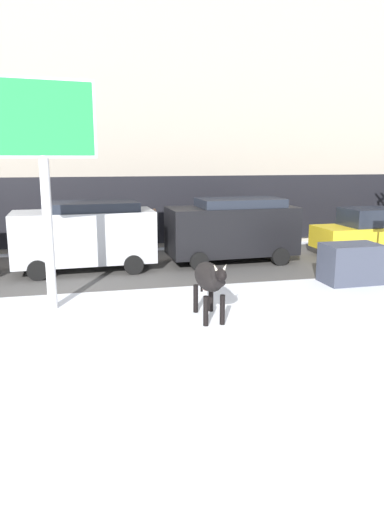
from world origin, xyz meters
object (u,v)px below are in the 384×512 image
car_black_van (232,228)px  pedestrian_by_cars (270,226)px  cow_black (210,278)px  dumpster (351,263)px  billboard (42,133)px  car_silver_van (85,234)px  pedestrian_far_left (154,229)px  car_yellow_sedan (369,232)px  pedestrian_near_billboard (25,234)px

car_black_van → pedestrian_by_cars: bearing=47.1°
cow_black → dumpster: cow_black is taller
pedestrian_by_cars → dumpster: 6.32m
billboard → car_silver_van: billboard is taller
car_black_van → pedestrian_far_left: bearing=131.5°
billboard → car_yellow_sedan: bearing=20.0°
car_silver_van → pedestrian_far_left: bearing=46.9°
car_yellow_sedan → car_black_van: bearing=-179.4°
billboard → car_black_van: billboard is taller
billboard → dumpster: (8.71, 0.63, -3.71)m
cow_black → pedestrian_far_left: pedestrian_far_left is taller
car_black_van → car_yellow_sedan: 5.58m
dumpster → pedestrian_near_billboard: bearing=148.0°
pedestrian_by_cars → dumpster: pedestrian_by_cars is taller
car_black_van → billboard: bearing=-145.5°
car_black_van → car_yellow_sedan: car_black_van is taller
car_yellow_sedan → pedestrian_by_cars: car_yellow_sedan is taller
pedestrian_near_billboard → pedestrian_far_left: size_ratio=1.00×
pedestrian_near_billboard → car_yellow_sedan: bearing=-11.8°
pedestrian_by_cars → dumpster: size_ratio=1.02×
cow_black → pedestrian_near_billboard: (-5.07, 8.58, -0.11)m
billboard → car_silver_van: 5.11m
cow_black → car_black_van: bearing=67.6°
car_yellow_sedan → pedestrian_near_billboard: 13.31m
billboard → car_black_van: (6.06, 4.17, -3.07)m
car_silver_van → pedestrian_near_billboard: bearing=127.5°
cow_black → pedestrian_far_left: size_ratio=1.09×
cow_black → car_silver_van: bearing=116.5°
car_silver_van → car_black_van: size_ratio=1.00×
pedestrian_far_left → dumpster: 8.12m
pedestrian_near_billboard → dumpster: size_ratio=1.02×
car_black_van → pedestrian_far_left: 3.72m
cow_black → billboard: size_ratio=0.34×
car_silver_van → car_yellow_sedan: bearing=1.2°
car_black_van → pedestrian_by_cars: (2.57, 2.77, -0.36)m
pedestrian_near_billboard → pedestrian_far_left: same height
pedestrian_near_billboard → billboard: bearing=-78.6°
car_yellow_sedan → pedestrian_far_left: bearing=161.3°
car_silver_van → car_yellow_sedan: (10.78, 0.23, -0.33)m
cow_black → car_yellow_sedan: car_yellow_sedan is taller
car_black_van → pedestrian_near_billboard: car_black_van is taller
car_yellow_sedan → pedestrian_by_cars: size_ratio=2.47×
car_silver_van → dumpster: car_silver_van is taller
cow_black → dumpster: 5.54m
car_yellow_sedan → pedestrian_near_billboard: car_yellow_sedan is taller
car_black_van → car_yellow_sedan: size_ratio=1.09×
car_black_van → pedestrian_near_billboard: bearing=159.6°
car_silver_van → pedestrian_near_billboard: 3.72m
car_yellow_sedan → cow_black: bearing=-143.6°
cow_black → pedestrian_far_left: 8.58m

